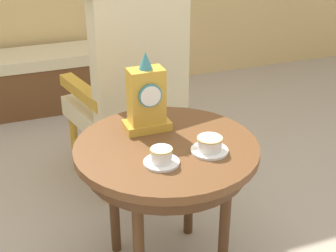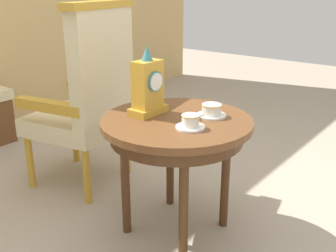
{
  "view_description": "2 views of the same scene",
  "coord_description": "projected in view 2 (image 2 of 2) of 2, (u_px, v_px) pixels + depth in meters",
  "views": [
    {
      "loc": [
        -0.65,
        -1.59,
        1.53
      ],
      "look_at": [
        0.0,
        0.11,
        0.63
      ],
      "focal_mm": 51.77,
      "sensor_mm": 36.0,
      "label": 1
    },
    {
      "loc": [
        -1.49,
        -1.11,
        1.23
      ],
      "look_at": [
        0.03,
        0.1,
        0.53
      ],
      "focal_mm": 42.27,
      "sensor_mm": 36.0,
      "label": 2
    }
  ],
  "objects": [
    {
      "name": "teacup_right",
      "position": [
        212.0,
        111.0,
        1.92
      ],
      "size": [
        0.15,
        0.15,
        0.06
      ],
      "color": "white",
      "rests_on": "side_table"
    },
    {
      "name": "ground_plane",
      "position": [
        179.0,
        222.0,
        2.16
      ],
      "size": [
        10.0,
        10.0,
        0.0
      ],
      "primitive_type": "plane",
      "color": "tan"
    },
    {
      "name": "side_table",
      "position": [
        176.0,
        133.0,
        1.93
      ],
      "size": [
        0.74,
        0.74,
        0.62
      ],
      "color": "brown",
      "rests_on": "ground"
    },
    {
      "name": "mantel_clock",
      "position": [
        148.0,
        87.0,
        1.93
      ],
      "size": [
        0.19,
        0.11,
        0.34
      ],
      "color": "gold",
      "rests_on": "side_table"
    },
    {
      "name": "teacup_left",
      "position": [
        191.0,
        122.0,
        1.76
      ],
      "size": [
        0.13,
        0.13,
        0.06
      ],
      "color": "white",
      "rests_on": "side_table"
    },
    {
      "name": "armchair",
      "position": [
        89.0,
        95.0,
        2.39
      ],
      "size": [
        0.64,
        0.63,
        1.14
      ],
      "color": "beige",
      "rests_on": "ground"
    }
  ]
}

